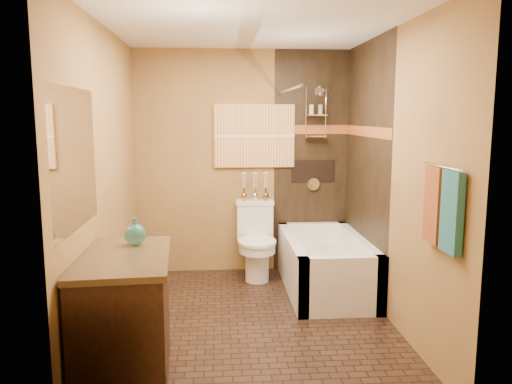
{
  "coord_description": "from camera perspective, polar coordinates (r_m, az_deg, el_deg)",
  "views": [
    {
      "loc": [
        -0.28,
        -4.11,
        1.77
      ],
      "look_at": [
        0.06,
        0.4,
        1.08
      ],
      "focal_mm": 35.0,
      "sensor_mm": 36.0,
      "label": 1
    }
  ],
  "objects": [
    {
      "name": "towel_rust",
      "position": [
        3.55,
        19.67,
        -1.4
      ],
      "size": [
        0.05,
        0.22,
        0.52
      ],
      "primitive_type": "cube",
      "color": "brown",
      "rests_on": "towel_bar"
    },
    {
      "name": "alcove_niche",
      "position": [
        5.73,
        6.56,
        2.41
      ],
      "size": [
        0.5,
        0.01,
        0.25
      ],
      "primitive_type": "cube",
      "color": "black",
      "rests_on": "alcove_tile_back"
    },
    {
      "name": "towel_bar",
      "position": [
        3.4,
        20.63,
        2.71
      ],
      "size": [
        0.02,
        0.55,
        0.02
      ],
      "primitive_type": "cylinder",
      "rotation": [
        1.57,
        0.0,
        0.0
      ],
      "color": "silver",
      "rests_on": "wall_right"
    },
    {
      "name": "alcove_tile_right",
      "position": [
        5.11,
        12.41,
        2.62
      ],
      "size": [
        0.01,
        1.5,
        2.5
      ],
      "primitive_type": "cube",
      "color": "black",
      "rests_on": "wall_right"
    },
    {
      "name": "wall_front",
      "position": [
        2.68,
        1.78,
        -2.53
      ],
      "size": [
        2.4,
        0.02,
        2.5
      ],
      "primitive_type": "cube",
      "color": "#A17D3E",
      "rests_on": "floor"
    },
    {
      "name": "wall_right",
      "position": [
        4.4,
        15.35,
        1.58
      ],
      "size": [
        0.02,
        3.0,
        2.5
      ],
      "primitive_type": "cube",
      "color": "#A17D3E",
      "rests_on": "floor"
    },
    {
      "name": "ceiling",
      "position": [
        4.19,
        -0.45,
        18.71
      ],
      "size": [
        3.0,
        3.0,
        0.0
      ],
      "primitive_type": "plane",
      "color": "silver",
      "rests_on": "wall_back"
    },
    {
      "name": "vanity",
      "position": [
        3.56,
        -14.85,
        -13.67
      ],
      "size": [
        0.67,
        1.02,
        0.87
      ],
      "rotation": [
        0.0,
        0.0,
        0.07
      ],
      "color": "black",
      "rests_on": "floor"
    },
    {
      "name": "towel_teal",
      "position": [
        3.32,
        21.47,
        -2.17
      ],
      "size": [
        0.05,
        0.22,
        0.52
      ],
      "primitive_type": "cube",
      "color": "#21666E",
      "rests_on": "towel_bar"
    },
    {
      "name": "mosaic_band_right",
      "position": [
        5.08,
        12.44,
        6.78
      ],
      "size": [
        0.01,
        1.5,
        0.1
      ],
      "primitive_type": "cube",
      "color": "#9C371C",
      "rests_on": "alcove_tile_right"
    },
    {
      "name": "shower_fixtures",
      "position": [
        5.6,
        6.85,
        7.54
      ],
      "size": [
        0.24,
        0.33,
        1.16
      ],
      "color": "silver",
      "rests_on": "floor"
    },
    {
      "name": "wall_back",
      "position": [
        5.65,
        -1.47,
        3.38
      ],
      "size": [
        2.4,
        0.02,
        2.5
      ],
      "primitive_type": "cube",
      "color": "#A17D3E",
      "rests_on": "floor"
    },
    {
      "name": "sunset_painting",
      "position": [
        5.61,
        -0.19,
        6.42
      ],
      "size": [
        0.9,
        0.04,
        0.7
      ],
      "primitive_type": "cube",
      "color": "orange",
      "rests_on": "wall_back"
    },
    {
      "name": "curtain_rod",
      "position": [
        4.92,
        3.7,
        11.57
      ],
      "size": [
        0.03,
        1.55,
        0.03
      ],
      "primitive_type": "cylinder",
      "rotation": [
        1.57,
        0.0,
        0.0
      ],
      "color": "silver",
      "rests_on": "wall_back"
    },
    {
      "name": "vanity_mirror",
      "position": [
        3.37,
        -19.97,
        3.55
      ],
      "size": [
        0.01,
        1.0,
        0.9
      ],
      "primitive_type": "cube",
      "color": "white",
      "rests_on": "wall_left"
    },
    {
      "name": "bud_vases",
      "position": [
        5.57,
        -0.12,
        0.72
      ],
      "size": [
        0.31,
        0.07,
        0.31
      ],
      "color": "#B77D39",
      "rests_on": "toilet"
    },
    {
      "name": "alcove_tile_back",
      "position": [
        5.72,
        6.32,
        3.41
      ],
      "size": [
        0.85,
        0.01,
        2.5
      ],
      "primitive_type": "cube",
      "color": "black",
      "rests_on": "wall_back"
    },
    {
      "name": "teal_bottle",
      "position": [
        3.63,
        -13.67,
        -4.4
      ],
      "size": [
        0.15,
        0.15,
        0.24
      ],
      "primitive_type": null,
      "rotation": [
        0.0,
        0.0,
        -0.01
      ],
      "color": "#297B70",
      "rests_on": "vanity"
    },
    {
      "name": "floor",
      "position": [
        4.49,
        -0.41,
        -14.56
      ],
      "size": [
        3.0,
        3.0,
        0.0
      ],
      "primitive_type": "plane",
      "color": "black",
      "rests_on": "ground"
    },
    {
      "name": "wall_left",
      "position": [
        4.25,
        -16.8,
        1.26
      ],
      "size": [
        0.02,
        3.0,
        2.5
      ],
      "primitive_type": "cube",
      "color": "#A17D3E",
      "rests_on": "floor"
    },
    {
      "name": "bathtub",
      "position": [
        5.22,
        7.91,
        -8.68
      ],
      "size": [
        0.8,
        1.5,
        0.55
      ],
      "color": "white",
      "rests_on": "floor"
    },
    {
      "name": "toilet",
      "position": [
        5.5,
        0.02,
        -5.53
      ],
      "size": [
        0.43,
        0.63,
        0.83
      ],
      "rotation": [
        0.0,
        0.0,
        -0.04
      ],
      "color": "white",
      "rests_on": "floor"
    },
    {
      "name": "mosaic_band_back",
      "position": [
        5.69,
        6.4,
        7.11
      ],
      "size": [
        0.85,
        0.01,
        0.1
      ],
      "primitive_type": "cube",
      "color": "#9C371C",
      "rests_on": "alcove_tile_back"
    }
  ]
}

